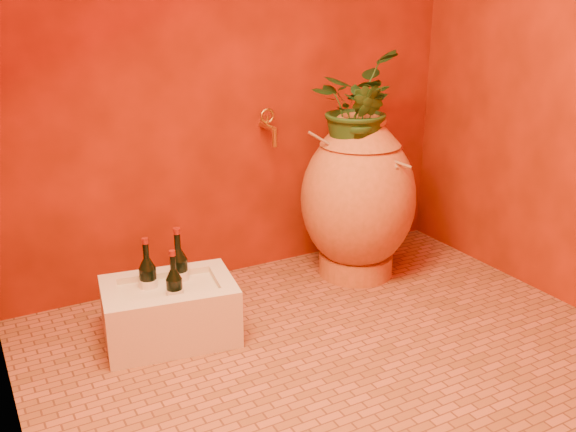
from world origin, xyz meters
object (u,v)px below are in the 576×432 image
wine_bottle_b (179,274)px  wall_tap (269,125)px  wine_bottle_c (175,292)px  amphora (358,198)px  wine_bottle_a (148,282)px  stone_basin (170,312)px

wine_bottle_b → wall_tap: wall_tap is taller
wine_bottle_b → wine_bottle_c: wine_bottle_b is taller
amphora → wine_bottle_c: amphora is taller
wine_bottle_a → wine_bottle_c: (0.08, -0.13, -0.01)m
stone_basin → wine_bottle_c: (0.01, -0.06, 0.12)m
wine_bottle_a → amphora: bearing=5.3°
amphora → wine_bottle_c: (-1.10, -0.24, -0.18)m
amphora → wall_tap: wall_tap is taller
amphora → wine_bottle_a: (-1.18, -0.11, -0.17)m
amphora → stone_basin: amphora is taller
stone_basin → wine_bottle_b: (0.08, 0.08, 0.14)m
wall_tap → stone_basin: bearing=-148.8°
stone_basin → amphora: bearing=9.2°
amphora → wine_bottle_a: amphora is taller
amphora → wall_tap: (-0.39, 0.26, 0.38)m
amphora → wine_bottle_c: size_ratio=2.93×
wine_bottle_b → wall_tap: (0.64, 0.36, 0.54)m
amphora → stone_basin: (-1.11, -0.18, -0.30)m
wine_bottle_b → wine_bottle_a: bearing=-177.9°
wine_bottle_a → wall_tap: (0.78, 0.37, 0.55)m
wine_bottle_c → wall_tap: 1.03m
wine_bottle_a → wall_tap: wall_tap is taller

